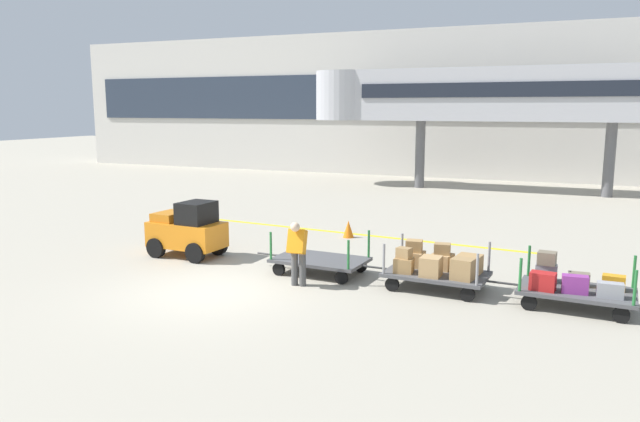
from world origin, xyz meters
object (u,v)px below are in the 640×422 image
(safety_cone_near, at_px, (348,229))
(baggage_cart_tail, at_px, (573,286))
(baggage_handler, at_px, (297,250))
(baggage_cart_lead, at_px, (320,260))
(baggage_cart_middle, at_px, (437,266))
(baggage_tug, at_px, (188,230))

(safety_cone_near, bearing_deg, baggage_cart_tail, -35.13)
(baggage_handler, xyz_separation_m, safety_cone_near, (-0.79, 5.61, -0.59))
(safety_cone_near, bearing_deg, baggage_cart_lead, -79.15)
(baggage_cart_lead, distance_m, baggage_cart_middle, 3.02)
(baggage_tug, xyz_separation_m, baggage_cart_lead, (4.15, -0.25, -0.41))
(baggage_cart_lead, relative_size, safety_cone_near, 5.52)
(baggage_cart_lead, xyz_separation_m, baggage_cart_tail, (5.92, -0.37, 0.13))
(baggage_cart_tail, bearing_deg, baggage_cart_lead, 176.40)
(baggage_cart_middle, height_order, safety_cone_near, baggage_cart_middle)
(baggage_tug, height_order, baggage_cart_lead, baggage_tug)
(baggage_cart_middle, xyz_separation_m, baggage_cart_tail, (2.91, -0.20, -0.07))
(baggage_cart_tail, bearing_deg, safety_cone_near, 144.87)
(baggage_tug, distance_m, baggage_cart_tail, 10.10)
(baggage_cart_middle, bearing_deg, baggage_tug, 176.59)
(baggage_tug, xyz_separation_m, safety_cone_near, (3.31, 4.13, -0.48))
(baggage_cart_lead, relative_size, baggage_handler, 1.94)
(baggage_cart_middle, height_order, baggage_cart_tail, same)
(baggage_cart_lead, height_order, safety_cone_near, baggage_cart_lead)
(baggage_cart_middle, bearing_deg, baggage_cart_tail, -3.90)
(baggage_cart_middle, distance_m, baggage_cart_tail, 2.92)
(baggage_tug, relative_size, baggage_cart_middle, 0.71)
(baggage_handler, bearing_deg, safety_cone_near, 97.98)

